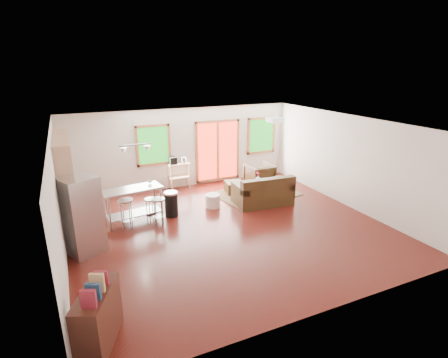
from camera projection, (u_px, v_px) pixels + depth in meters
name	position (u px, v px, depth m)	size (l,w,h in m)	color
floor	(229.00, 228.00, 8.80)	(7.50, 7.00, 0.02)	#360E0A
ceiling	(229.00, 124.00, 7.98)	(7.50, 7.00, 0.02)	silver
back_wall	(184.00, 148.00, 11.42)	(7.50, 0.02, 2.60)	beige
left_wall	(58.00, 203.00, 6.91)	(0.02, 7.00, 2.60)	beige
right_wall	(349.00, 161.00, 9.86)	(0.02, 7.00, 2.60)	beige
front_wall	(327.00, 243.00, 5.35)	(7.50, 0.02, 2.60)	beige
window_left	(153.00, 145.00, 10.92)	(1.10, 0.05, 1.30)	#186218
french_doors	(218.00, 151.00, 11.91)	(1.60, 0.05, 2.10)	red
window_right	(261.00, 135.00, 12.46)	(1.10, 0.05, 1.30)	#186218
rug	(256.00, 194.00, 11.05)	(2.40, 1.85, 0.02)	#445D3C
loveseat	(263.00, 193.00, 10.19)	(1.71, 1.05, 0.88)	#2F2010
coffee_table	(256.00, 187.00, 10.78)	(1.05, 0.83, 0.37)	#361811
armchair	(259.00, 174.00, 11.64)	(0.82, 0.77, 0.85)	#2F2010
ottoman	(235.00, 187.00, 11.10)	(0.56, 0.56, 0.37)	#2F2010
pouf	(213.00, 201.00, 10.02)	(0.43, 0.43, 0.37)	silver
vase	(258.00, 178.00, 11.02)	(0.23, 0.23, 0.30)	silver
book	(258.00, 176.00, 11.02)	(0.24, 0.03, 0.32)	maroon
cabinets	(72.00, 192.00, 8.60)	(0.64, 2.24, 2.30)	tan
refrigerator	(82.00, 216.00, 7.41)	(0.90, 0.89, 1.72)	#B7BABC
island	(133.00, 199.00, 8.91)	(1.53, 0.78, 0.93)	#B7BABC
cup	(150.00, 181.00, 9.16)	(0.11, 0.09, 0.11)	silver
bar_stool_a	(126.00, 207.00, 8.57)	(0.48, 0.48, 0.78)	#B7BABC
bar_stool_b	(151.00, 205.00, 8.98)	(0.37, 0.37, 0.64)	#B7BABC
bar_stool_c	(158.00, 205.00, 8.82)	(0.43, 0.43, 0.70)	#B7BABC
trash_can	(171.00, 204.00, 9.39)	(0.46, 0.46, 0.68)	black
kitchen_cart	(178.00, 167.00, 11.33)	(0.73, 0.48, 1.09)	tan
bookshelf	(98.00, 317.00, 5.00)	(0.76, 1.08, 1.18)	#361811
ceiling_flush	(275.00, 120.00, 9.15)	(0.35, 0.35, 0.12)	white
pendant_light	(135.00, 149.00, 8.75)	(0.80, 0.18, 0.79)	gray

